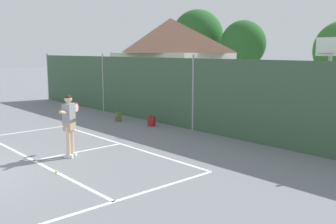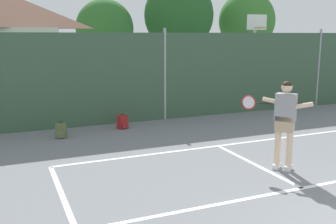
{
  "view_description": "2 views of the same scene",
  "coord_description": "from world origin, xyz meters",
  "px_view_note": "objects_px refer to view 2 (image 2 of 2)",
  "views": [
    {
      "loc": [
        10.57,
        -1.8,
        3.13
      ],
      "look_at": [
        0.04,
        7.63,
        0.87
      ],
      "focal_mm": 41.29,
      "sensor_mm": 36.0,
      "label": 1
    },
    {
      "loc": [
        -4.92,
        -2.79,
        2.77
      ],
      "look_at": [
        -1.32,
        5.64,
        0.95
      ],
      "focal_mm": 41.92,
      "sensor_mm": 36.0,
      "label": 2
    }
  ],
  "objects_px": {
    "tennis_player": "(284,117)",
    "backpack_olive": "(61,131)",
    "basketball_hoop": "(255,46)",
    "backpack_red": "(122,122)"
  },
  "relations": [
    {
      "from": "tennis_player",
      "to": "backpack_red",
      "type": "bearing_deg",
      "value": 112.98
    },
    {
      "from": "tennis_player",
      "to": "backpack_olive",
      "type": "height_order",
      "value": "tennis_player"
    },
    {
      "from": "tennis_player",
      "to": "backpack_olive",
      "type": "xyz_separation_m",
      "value": [
        -3.88,
        4.39,
        -0.92
      ]
    },
    {
      "from": "tennis_player",
      "to": "basketball_hoop",
      "type": "bearing_deg",
      "value": 58.88
    },
    {
      "from": "backpack_olive",
      "to": "backpack_red",
      "type": "relative_size",
      "value": 1.0
    },
    {
      "from": "basketball_hoop",
      "to": "tennis_player",
      "type": "relative_size",
      "value": 1.91
    },
    {
      "from": "tennis_player",
      "to": "backpack_red",
      "type": "height_order",
      "value": "tennis_player"
    },
    {
      "from": "basketball_hoop",
      "to": "tennis_player",
      "type": "xyz_separation_m",
      "value": [
        -4.29,
        -7.11,
        -1.2
      ]
    },
    {
      "from": "basketball_hoop",
      "to": "backpack_olive",
      "type": "bearing_deg",
      "value": -161.61
    },
    {
      "from": "basketball_hoop",
      "to": "tennis_player",
      "type": "height_order",
      "value": "basketball_hoop"
    }
  ]
}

